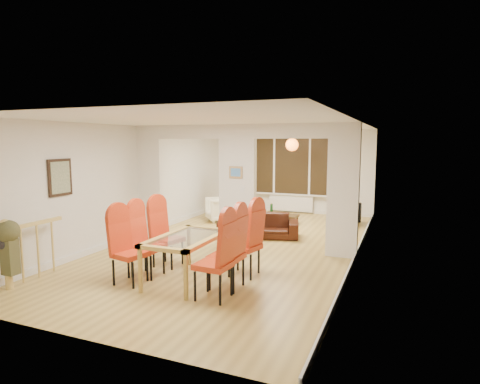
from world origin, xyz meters
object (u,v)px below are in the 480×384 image
Objects in this scene: bowl at (270,213)px; dining_chair_rc at (244,241)px; dining_chair_la at (130,249)px; person at (231,188)px; coffee_table at (278,219)px; dining_chair_rb at (227,251)px; dining_chair_lc at (168,235)px; dining_table at (187,258)px; television at (351,214)px; dining_chair_lb at (147,243)px; bottle at (271,209)px; armchair at (220,209)px; dining_chair_ra at (213,259)px; sofa at (258,225)px.

dining_chair_rc is at bearing -77.79° from bowl.
person reaches higher than dining_chair_la.
bowl is at bearing 96.40° from dining_chair_la.
dining_chair_rb is at bearing -82.09° from coffee_table.
dining_chair_lc reaches higher than bowl.
dining_chair_rc reaches higher than dining_chair_la.
television is (1.92, 5.53, -0.09)m from dining_table.
television is (1.16, 4.96, -0.31)m from dining_chair_rc.
dining_table is 0.98m from dining_chair_rc.
dining_chair_rb is 5.08m from bowl.
dining_chair_lc reaches higher than dining_table.
dining_chair_lb reaches higher than bottle.
dining_chair_rc is (1.48, 0.64, 0.02)m from dining_chair_lb.
dining_chair_lb is 1.53× the size of armchair.
dining_chair_la is 3.78× the size of bottle.
dining_chair_ra reaches higher than dining_chair_rc.
dining_table is at bearing 4.75° from person.
dining_chair_rb is at bearing -93.27° from sofa.
bottle is at bearing 96.20° from dining_chair_la.
sofa is at bearing 116.97° from dining_chair_rc.
dining_chair_lb is 5.03m from bottle.
dining_chair_lc is 4.44m from bottle.
dining_chair_lb is 1.00× the size of dining_chair_lc.
dining_chair_rc is at bearing -80.55° from coffee_table.
armchair is 1.66m from coffee_table.
television is at bearing 16.00° from bottle.
armchair is at bearing 108.86° from dining_table.
dining_chair_lc is 2.85m from sofa.
coffee_table is (1.61, 0.32, -0.21)m from armchair.
dining_table is 3.27m from sofa.
bowl is (-0.18, 4.91, -0.09)m from dining_table.
dining_chair_ra is at bearing 10.39° from dining_chair_la.
dining_chair_lc is 0.97× the size of dining_chair_rc.
bottle is (-0.89, 5.01, -0.19)m from dining_chair_rb.
person is at bearing 110.08° from dining_chair_la.
dining_chair_lc is at bearing -28.06° from armchair.
dining_table is 5.44m from person.
bowl is at bearing -136.32° from bottle.
dining_table is 4.89m from armchair.
dining_chair_ra reaches higher than television.
dining_chair_lb is 5.34m from person.
dining_chair_la is 1.17× the size of television.
dining_chair_rb is 5.75m from person.
dining_chair_la is 5.44m from bottle.
dining_chair_rb is at bearing -13.97° from armchair.
bottle is at bearing 67.28° from person.
dining_chair_rb reaches higher than dining_chair_ra.
dining_chair_rc is 2.80m from sofa.
dining_chair_rc is 4.69m from armchair.
sofa is at bearing 90.28° from dining_chair_la.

